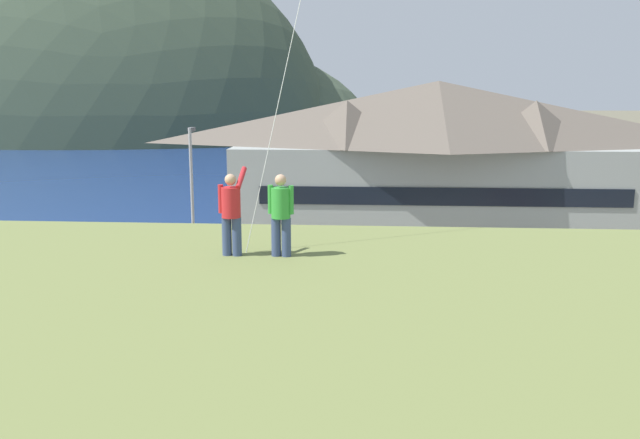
{
  "coord_description": "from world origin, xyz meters",
  "views": [
    {
      "loc": [
        3.43,
        -23.62,
        9.73
      ],
      "look_at": [
        1.09,
        9.0,
        3.44
      ],
      "focal_mm": 38.18,
      "sensor_mm": 36.0,
      "label": 1
    }
  ],
  "objects_px": {
    "harbor_lodge": "(437,155)",
    "parked_car_mid_row_far": "(22,320)",
    "parked_car_front_row_end": "(194,318)",
    "parked_car_corner_spot": "(214,272)",
    "wharf_dock": "(348,200)",
    "person_companion": "(281,213)",
    "parked_car_lone_by_shed": "(394,336)",
    "parked_car_mid_row_near": "(318,285)",
    "moored_boat_wharfside": "(305,199)",
    "parking_light_pole": "(192,192)",
    "person_kite_flyer": "(231,211)"
  },
  "relations": [
    {
      "from": "parked_car_mid_row_far",
      "to": "parked_car_front_row_end",
      "type": "bearing_deg",
      "value": 6.87
    },
    {
      "from": "parked_car_lone_by_shed",
      "to": "person_companion",
      "type": "bearing_deg",
      "value": -106.68
    },
    {
      "from": "person_companion",
      "to": "parked_car_mid_row_near",
      "type": "bearing_deg",
      "value": 91.45
    },
    {
      "from": "parked_car_lone_by_shed",
      "to": "parked_car_corner_spot",
      "type": "xyz_separation_m",
      "value": [
        -8.33,
        8.05,
        0.0
      ]
    },
    {
      "from": "harbor_lodge",
      "to": "parking_light_pole",
      "type": "height_order",
      "value": "harbor_lodge"
    },
    {
      "from": "wharf_dock",
      "to": "parked_car_lone_by_shed",
      "type": "height_order",
      "value": "parked_car_lone_by_shed"
    },
    {
      "from": "parked_car_front_row_end",
      "to": "parking_light_pole",
      "type": "height_order",
      "value": "parking_light_pole"
    },
    {
      "from": "moored_boat_wharfside",
      "to": "harbor_lodge",
      "type": "bearing_deg",
      "value": -46.34
    },
    {
      "from": "person_kite_flyer",
      "to": "person_companion",
      "type": "bearing_deg",
      "value": 0.18
    },
    {
      "from": "parked_car_front_row_end",
      "to": "parked_car_mid_row_far",
      "type": "xyz_separation_m",
      "value": [
        -6.45,
        -0.78,
        0.0
      ]
    },
    {
      "from": "moored_boat_wharfside",
      "to": "parked_car_lone_by_shed",
      "type": "relative_size",
      "value": 1.73
    },
    {
      "from": "parked_car_front_row_end",
      "to": "parked_car_corner_spot",
      "type": "bearing_deg",
      "value": 96.22
    },
    {
      "from": "wharf_dock",
      "to": "person_companion",
      "type": "xyz_separation_m",
      "value": [
        -0.11,
        -43.65,
        6.84
      ]
    },
    {
      "from": "harbor_lodge",
      "to": "parked_car_corner_spot",
      "type": "relative_size",
      "value": 6.56
    },
    {
      "from": "parked_car_mid_row_far",
      "to": "parked_car_lone_by_shed",
      "type": "bearing_deg",
      "value": -2.57
    },
    {
      "from": "parked_car_lone_by_shed",
      "to": "parking_light_pole",
      "type": "relative_size",
      "value": 0.56
    },
    {
      "from": "parked_car_mid_row_far",
      "to": "person_companion",
      "type": "relative_size",
      "value": 2.48
    },
    {
      "from": "wharf_dock",
      "to": "person_companion",
      "type": "relative_size",
      "value": 7.54
    },
    {
      "from": "wharf_dock",
      "to": "person_kite_flyer",
      "type": "height_order",
      "value": "person_kite_flyer"
    },
    {
      "from": "moored_boat_wharfside",
      "to": "person_kite_flyer",
      "type": "relative_size",
      "value": 4.02
    },
    {
      "from": "moored_boat_wharfside",
      "to": "parking_light_pole",
      "type": "xyz_separation_m",
      "value": [
        -3.83,
        -21.33,
        3.77
      ]
    },
    {
      "from": "parked_car_corner_spot",
      "to": "parked_car_front_row_end",
      "type": "bearing_deg",
      "value": -83.78
    },
    {
      "from": "parked_car_lone_by_shed",
      "to": "parked_car_mid_row_near",
      "type": "height_order",
      "value": "same"
    },
    {
      "from": "wharf_dock",
      "to": "parked_car_mid_row_far",
      "type": "bearing_deg",
      "value": -108.65
    },
    {
      "from": "harbor_lodge",
      "to": "person_kite_flyer",
      "type": "relative_size",
      "value": 15.02
    },
    {
      "from": "parked_car_lone_by_shed",
      "to": "person_kite_flyer",
      "type": "distance_m",
      "value": 11.8
    },
    {
      "from": "parked_car_corner_spot",
      "to": "person_companion",
      "type": "distance_m",
      "value": 19.22
    },
    {
      "from": "parked_car_lone_by_shed",
      "to": "parked_car_corner_spot",
      "type": "relative_size",
      "value": 1.01
    },
    {
      "from": "moored_boat_wharfside",
      "to": "parked_car_corner_spot",
      "type": "xyz_separation_m",
      "value": [
        -2.11,
        -24.27,
        0.34
      ]
    },
    {
      "from": "parking_light_pole",
      "to": "harbor_lodge",
      "type": "bearing_deg",
      "value": 39.38
    },
    {
      "from": "parked_car_front_row_end",
      "to": "parked_car_corner_spot",
      "type": "distance_m",
      "value": 6.68
    },
    {
      "from": "harbor_lodge",
      "to": "parked_car_mid_row_far",
      "type": "xyz_separation_m",
      "value": [
        -17.57,
        -21.48,
        -4.37
      ]
    },
    {
      "from": "moored_boat_wharfside",
      "to": "parking_light_pole",
      "type": "relative_size",
      "value": 0.97
    },
    {
      "from": "parked_car_mid_row_near",
      "to": "person_companion",
      "type": "height_order",
      "value": "person_companion"
    },
    {
      "from": "harbor_lodge",
      "to": "moored_boat_wharfside",
      "type": "distance_m",
      "value": 14.86
    },
    {
      "from": "person_companion",
      "to": "wharf_dock",
      "type": "bearing_deg",
      "value": 89.86
    },
    {
      "from": "parked_car_corner_spot",
      "to": "parked_car_mid_row_far",
      "type": "distance_m",
      "value": 9.37
    },
    {
      "from": "parked_car_lone_by_shed",
      "to": "parked_car_corner_spot",
      "type": "height_order",
      "value": "same"
    },
    {
      "from": "person_kite_flyer",
      "to": "parked_car_corner_spot",
      "type": "bearing_deg",
      "value": 104.5
    },
    {
      "from": "moored_boat_wharfside",
      "to": "parking_light_pole",
      "type": "bearing_deg",
      "value": -100.17
    },
    {
      "from": "harbor_lodge",
      "to": "parked_car_lone_by_shed",
      "type": "relative_size",
      "value": 6.47
    },
    {
      "from": "harbor_lodge",
      "to": "parked_car_mid_row_far",
      "type": "distance_m",
      "value": 28.09
    },
    {
      "from": "wharf_dock",
      "to": "parked_car_lone_by_shed",
      "type": "relative_size",
      "value": 3.04
    },
    {
      "from": "parked_car_mid_row_near",
      "to": "parking_light_pole",
      "type": "relative_size",
      "value": 0.56
    },
    {
      "from": "parked_car_front_row_end",
      "to": "parked_car_lone_by_shed",
      "type": "height_order",
      "value": "same"
    },
    {
      "from": "parked_car_mid_row_near",
      "to": "person_kite_flyer",
      "type": "height_order",
      "value": "person_kite_flyer"
    },
    {
      "from": "harbor_lodge",
      "to": "moored_boat_wharfside",
      "type": "bearing_deg",
      "value": 133.66
    },
    {
      "from": "parked_car_corner_spot",
      "to": "harbor_lodge",
      "type": "bearing_deg",
      "value": 49.91
    },
    {
      "from": "harbor_lodge",
      "to": "moored_boat_wharfside",
      "type": "xyz_separation_m",
      "value": [
        -9.73,
        10.2,
        -4.71
      ]
    },
    {
      "from": "parked_car_mid_row_near",
      "to": "parked_car_mid_row_far",
      "type": "relative_size",
      "value": 0.99
    }
  ]
}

